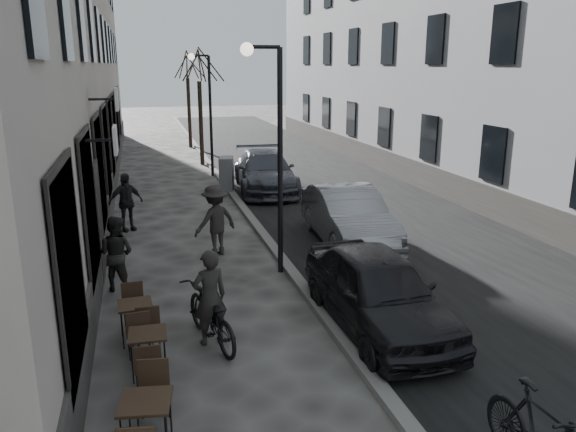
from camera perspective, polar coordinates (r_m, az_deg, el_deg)
name	(u,v)px	position (r m, az deg, el deg)	size (l,w,h in m)	color
ground	(391,428)	(8.05, 10.44, -20.41)	(120.00, 120.00, 0.00)	#353330
road	(312,180)	(23.37, 2.41, 3.66)	(7.30, 60.00, 0.00)	black
kerb	(224,183)	(22.56, -6.49, 3.31)	(0.25, 60.00, 0.12)	slate
streetlamp_near	(272,135)	(12.28, -1.60, 8.18)	(0.90, 0.28, 5.09)	black
streetlamp_far	(206,101)	(24.07, -8.33, 11.45)	(0.90, 0.28, 5.09)	black
tree_near	(198,64)	(27.02, -9.08, 15.00)	(2.40, 2.40, 5.70)	black
tree_far	(187,64)	(32.99, -10.23, 14.94)	(2.40, 2.40, 5.70)	black
bistro_set_a	(147,421)	(7.46, -14.16, -19.57)	(0.70, 1.54, 0.89)	black
bistro_set_b	(149,349)	(9.10, -13.98, -12.98)	(0.59, 1.41, 0.83)	black
bistro_set_c	(136,318)	(10.17, -15.19, -9.97)	(0.61, 1.42, 0.83)	black
utility_cabinet	(227,175)	(21.12, -6.26, 4.17)	(0.48, 0.88, 1.32)	slate
bicycle	(210,315)	(9.81, -7.88, -9.94)	(0.68, 1.95, 1.02)	black
cyclist_rider	(210,297)	(9.68, -7.95, -8.19)	(0.61, 0.40, 1.68)	black
pedestrian_near	(116,253)	(12.34, -17.06, -3.66)	(0.79, 0.62, 1.63)	#262421
pedestrian_mid	(215,220)	(14.07, -7.39, -0.44)	(1.16, 0.67, 1.80)	#292624
pedestrian_far	(126,202)	(16.69, -16.15, 1.36)	(0.99, 0.41, 1.69)	black
car_near	(378,290)	(10.29, 9.13, -7.48)	(1.71, 4.24, 1.44)	black
car_mid	(348,216)	(15.02, 6.13, -0.01)	(1.57, 4.51, 1.49)	gray
car_far	(265,171)	(21.29, -2.36, 4.55)	(2.07, 5.09, 1.48)	#3F414A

